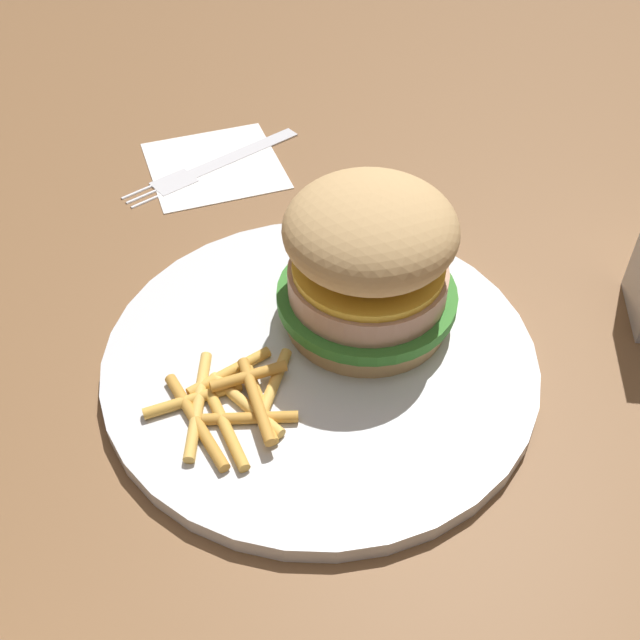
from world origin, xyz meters
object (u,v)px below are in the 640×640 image
object	(u,v)px
plate	(320,360)
fries_pile	(232,402)
napkin	(215,165)
fork	(213,163)
sandwich	(369,260)

from	to	relation	value
plate	fries_pile	size ratio (longest dim) A/B	3.01
napkin	fork	xyz separation A→B (m)	(0.00, 0.00, 0.00)
sandwich	napkin	size ratio (longest dim) A/B	1.07
sandwich	fries_pile	world-z (taller)	sandwich
fries_pile	fork	xyz separation A→B (m)	(0.02, -0.28, -0.01)
napkin	fork	bearing A→B (deg)	35.86
plate	sandwich	xyz separation A→B (m)	(-0.03, -0.03, 0.06)
fries_pile	fork	world-z (taller)	fries_pile
plate	fries_pile	bearing A→B (deg)	36.27
plate	napkin	bearing A→B (deg)	-72.17
fries_pile	napkin	world-z (taller)	fries_pile
plate	fries_pile	xyz separation A→B (m)	(0.06, 0.04, 0.01)
sandwich	napkin	xyz separation A→B (m)	(0.11, -0.21, -0.06)
plate	fork	distance (m)	0.25
sandwich	fries_pile	distance (m)	0.12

